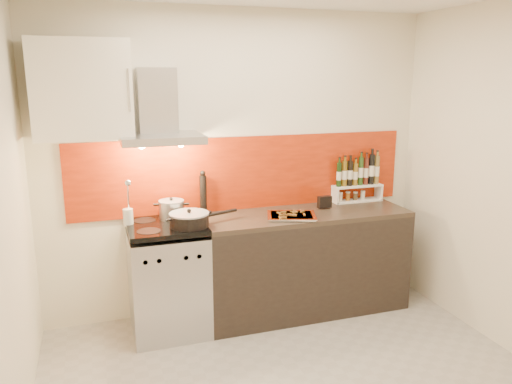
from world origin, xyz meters
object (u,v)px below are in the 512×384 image
object	(u,v)px
range_stove	(168,279)
pepper_mill	(203,193)
stock_pot	(172,209)
saute_pan	(190,219)
baking_tray	(291,216)
counter	(304,261)

from	to	relation	value
range_stove	pepper_mill	size ratio (longest dim) A/B	2.40
range_stove	stock_pot	distance (m)	0.57
saute_pan	baking_tray	xyz separation A→B (m)	(0.85, 0.01, -0.05)
pepper_mill	range_stove	bearing A→B (deg)	-148.59
range_stove	stock_pot	size ratio (longest dim) A/B	4.40
stock_pot	saute_pan	size ratio (longest dim) A/B	0.36
baking_tray	range_stove	bearing A→B (deg)	174.22
counter	pepper_mill	xyz separation A→B (m)	(-0.85, 0.21, 0.63)
stock_pot	saute_pan	world-z (taller)	stock_pot
baking_tray	stock_pot	bearing A→B (deg)	165.73
pepper_mill	baking_tray	world-z (taller)	pepper_mill
pepper_mill	baking_tray	bearing A→B (deg)	-25.22
saute_pan	baking_tray	distance (m)	0.85
range_stove	pepper_mill	distance (m)	0.76
saute_pan	counter	bearing A→B (deg)	6.54
counter	stock_pot	xyz separation A→B (m)	(-1.13, 0.13, 0.54)
baking_tray	counter	bearing A→B (deg)	31.59
range_stove	saute_pan	bearing A→B (deg)	-33.38
counter	stock_pot	bearing A→B (deg)	173.22
counter	baking_tray	xyz separation A→B (m)	(-0.18, -0.11, 0.47)
range_stove	pepper_mill	bearing A→B (deg)	31.41
stock_pot	baking_tray	size ratio (longest dim) A/B	0.44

